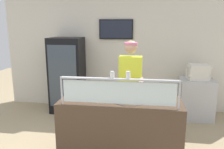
% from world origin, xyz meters
% --- Properties ---
extents(ground_plane, '(12.00, 12.00, 0.00)m').
position_xyz_m(ground_plane, '(0.88, 1.00, 0.00)').
color(ground_plane, tan).
rests_on(ground_plane, ground).
extents(shop_rear_unit, '(6.15, 0.13, 2.70)m').
position_xyz_m(shop_rear_unit, '(0.87, 2.61, 1.36)').
color(shop_rear_unit, silver).
rests_on(shop_rear_unit, ground).
extents(serving_counter, '(1.75, 0.66, 0.95)m').
position_xyz_m(serving_counter, '(0.88, 0.33, 0.47)').
color(serving_counter, '#4C3828').
rests_on(serving_counter, ground).
extents(sneeze_guard, '(1.58, 0.06, 0.38)m').
position_xyz_m(sneeze_guard, '(0.88, 0.06, 1.20)').
color(sneeze_guard, '#B2B5BC').
rests_on(sneeze_guard, serving_counter).
extents(pizza_tray, '(0.51, 0.51, 0.04)m').
position_xyz_m(pizza_tray, '(1.00, 0.35, 0.97)').
color(pizza_tray, '#9EA0A8').
rests_on(pizza_tray, serving_counter).
extents(pizza_server, '(0.11, 0.29, 0.01)m').
position_xyz_m(pizza_server, '(1.03, 0.33, 0.99)').
color(pizza_server, '#ADAFB7').
rests_on(pizza_server, pizza_tray).
extents(parmesan_shaker, '(0.06, 0.06, 0.09)m').
position_xyz_m(parmesan_shaker, '(0.80, 0.06, 1.37)').
color(parmesan_shaker, white).
rests_on(parmesan_shaker, sneeze_guard).
extents(pepper_flake_shaker, '(0.06, 0.06, 0.10)m').
position_xyz_m(pepper_flake_shaker, '(1.00, 0.06, 1.38)').
color(pepper_flake_shaker, white).
rests_on(pepper_flake_shaker, sneeze_guard).
extents(worker_figure, '(0.41, 0.50, 1.76)m').
position_xyz_m(worker_figure, '(0.98, 0.96, 1.01)').
color(worker_figure, '#23232D').
rests_on(worker_figure, ground).
extents(drink_fridge, '(0.74, 0.61, 1.73)m').
position_xyz_m(drink_fridge, '(-0.56, 2.17, 0.86)').
color(drink_fridge, black).
rests_on(drink_fridge, ground).
extents(prep_shelf, '(0.70, 0.55, 0.88)m').
position_xyz_m(prep_shelf, '(2.33, 2.12, 0.44)').
color(prep_shelf, '#B7BABF').
rests_on(prep_shelf, ground).
extents(pizza_box_stack, '(0.44, 0.43, 0.31)m').
position_xyz_m(pizza_box_stack, '(2.33, 2.12, 1.04)').
color(pizza_box_stack, silver).
rests_on(pizza_box_stack, prep_shelf).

